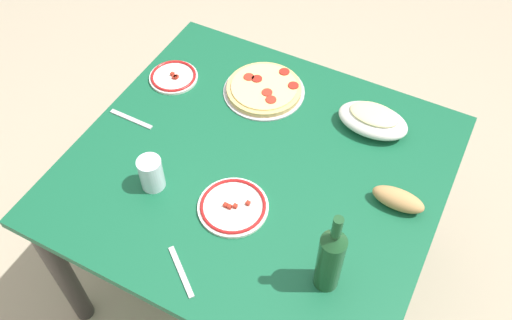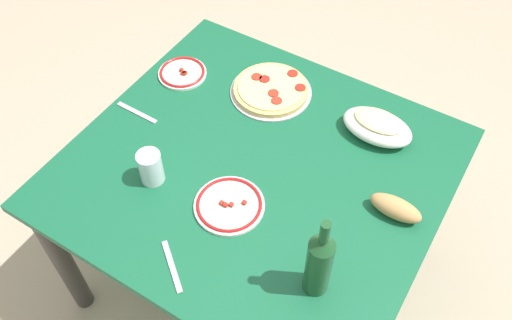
# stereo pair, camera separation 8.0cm
# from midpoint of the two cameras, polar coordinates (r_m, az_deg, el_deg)

# --- Properties ---
(ground_plane) EXTENTS (8.00, 8.00, 0.00)m
(ground_plane) POSITION_cam_midpoint_polar(r_m,az_deg,el_deg) (2.37, -0.98, -11.40)
(ground_plane) COLOR tan
(ground_plane) RESTS_ON ground
(dining_table) EXTENTS (1.17, 1.08, 0.72)m
(dining_table) POSITION_cam_midpoint_polar(r_m,az_deg,el_deg) (1.85, -1.24, -2.73)
(dining_table) COLOR #145938
(dining_table) RESTS_ON ground
(pepperoni_pizza) EXTENTS (0.29, 0.29, 0.03)m
(pepperoni_pizza) POSITION_cam_midpoint_polar(r_m,az_deg,el_deg) (1.98, -0.31, 7.37)
(pepperoni_pizza) COLOR #B7B7BC
(pepperoni_pizza) RESTS_ON dining_table
(baked_pasta_dish) EXTENTS (0.24, 0.15, 0.08)m
(baked_pasta_dish) POSITION_cam_midpoint_polar(r_m,az_deg,el_deg) (1.87, 10.89, 4.15)
(baked_pasta_dish) COLOR white
(baked_pasta_dish) RESTS_ON dining_table
(wine_bottle) EXTENTS (0.07, 0.07, 0.31)m
(wine_bottle) POSITION_cam_midpoint_polar(r_m,az_deg,el_deg) (1.44, 6.16, -10.19)
(wine_bottle) COLOR #194723
(wine_bottle) RESTS_ON dining_table
(water_glass) EXTENTS (0.08, 0.08, 0.11)m
(water_glass) POSITION_cam_midpoint_polar(r_m,az_deg,el_deg) (1.71, -12.17, -1.40)
(water_glass) COLOR silver
(water_glass) RESTS_ON dining_table
(side_plate_near) EXTENTS (0.22, 0.22, 0.02)m
(side_plate_near) POSITION_cam_midpoint_polar(r_m,az_deg,el_deg) (1.66, -3.78, -4.88)
(side_plate_near) COLOR white
(side_plate_near) RESTS_ON dining_table
(side_plate_far) EXTENTS (0.18, 0.18, 0.02)m
(side_plate_far) POSITION_cam_midpoint_polar(r_m,az_deg,el_deg) (2.06, -9.69, 8.52)
(side_plate_far) COLOR white
(side_plate_far) RESTS_ON dining_table
(bread_loaf) EXTENTS (0.16, 0.07, 0.06)m
(bread_loaf) POSITION_cam_midpoint_polar(r_m,az_deg,el_deg) (1.69, 13.27, -4.05)
(bread_loaf) COLOR tan
(bread_loaf) RESTS_ON dining_table
(fork_left) EXTENTS (0.14, 0.12, 0.00)m
(fork_left) POSITION_cam_midpoint_polar(r_m,az_deg,el_deg) (1.58, -9.27, -11.43)
(fork_left) COLOR #B7B7BC
(fork_left) RESTS_ON dining_table
(fork_right) EXTENTS (0.17, 0.02, 0.00)m
(fork_right) POSITION_cam_midpoint_polar(r_m,az_deg,el_deg) (1.95, -14.01, 4.12)
(fork_right) COLOR #B7B7BC
(fork_right) RESTS_ON dining_table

